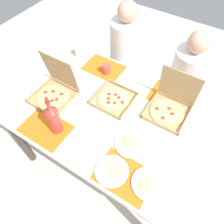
% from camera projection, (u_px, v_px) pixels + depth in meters
% --- Properties ---
extents(ground_plane, '(6.00, 6.00, 0.00)m').
position_uv_depth(ground_plane, '(112.00, 154.00, 2.29)').
color(ground_plane, beige).
extents(dining_table, '(1.50, 1.08, 0.77)m').
position_uv_depth(dining_table, '(112.00, 119.00, 1.75)').
color(dining_table, '#3F3328').
rests_on(dining_table, ground_plane).
extents(placemat_near_left, '(0.36, 0.26, 0.00)m').
position_uv_depth(placemat_near_left, '(46.00, 128.00, 1.58)').
color(placemat_near_left, orange).
rests_on(placemat_near_left, dining_table).
extents(placemat_near_right, '(0.36, 0.26, 0.00)m').
position_uv_depth(placemat_near_right, '(124.00, 176.00, 1.36)').
color(placemat_near_right, orange).
rests_on(placemat_near_right, dining_table).
extents(placemat_far_left, '(0.36, 0.26, 0.00)m').
position_uv_depth(placemat_far_left, '(104.00, 68.00, 1.97)').
color(placemat_far_left, orange).
rests_on(placemat_far_left, dining_table).
extents(placemat_far_right, '(0.36, 0.26, 0.00)m').
position_uv_depth(placemat_far_right, '(172.00, 97.00, 1.76)').
color(placemat_far_right, orange).
rests_on(placemat_far_right, dining_table).
extents(pizza_box_edge_far, '(0.31, 0.31, 0.34)m').
position_uv_depth(pizza_box_edge_far, '(54.00, 92.00, 1.73)').
color(pizza_box_edge_far, tan).
rests_on(pizza_box_edge_far, dining_table).
extents(pizza_box_center, '(0.30, 0.31, 0.34)m').
position_uv_depth(pizza_box_center, '(170.00, 107.00, 1.64)').
color(pizza_box_center, tan).
rests_on(pizza_box_center, dining_table).
extents(pizza_box_corner_left, '(0.30, 0.30, 0.04)m').
position_uv_depth(pizza_box_corner_left, '(114.00, 99.00, 1.73)').
color(pizza_box_corner_left, tan).
rests_on(pizza_box_corner_left, dining_table).
extents(plate_far_right, '(0.22, 0.22, 0.03)m').
position_uv_depth(plate_far_right, '(112.00, 171.00, 1.37)').
color(plate_far_right, white).
rests_on(plate_far_right, dining_table).
extents(plate_near_left, '(0.22, 0.22, 0.03)m').
position_uv_depth(plate_near_left, '(130.00, 144.00, 1.49)').
color(plate_near_left, white).
rests_on(plate_near_left, dining_table).
extents(plate_middle, '(0.22, 0.22, 0.03)m').
position_uv_depth(plate_middle, '(149.00, 184.00, 1.33)').
color(plate_middle, white).
rests_on(plate_middle, dining_table).
extents(soda_bottle, '(0.09, 0.09, 0.32)m').
position_uv_depth(soda_bottle, '(54.00, 119.00, 1.47)').
color(soda_bottle, '#B2382D').
rests_on(soda_bottle, dining_table).
extents(cup_red, '(0.07, 0.07, 0.09)m').
position_uv_depth(cup_red, '(106.00, 69.00, 1.90)').
color(cup_red, '#BF4742').
rests_on(cup_red, dining_table).
extents(cup_spare, '(0.07, 0.07, 0.09)m').
position_uv_depth(cup_spare, '(78.00, 51.00, 2.05)').
color(cup_spare, silver).
rests_on(cup_spare, dining_table).
extents(condiment_bowl, '(0.07, 0.07, 0.04)m').
position_uv_depth(condiment_bowl, '(71.00, 63.00, 1.98)').
color(condiment_bowl, white).
rests_on(condiment_bowl, dining_table).
extents(knife_by_near_right, '(0.21, 0.03, 0.00)m').
position_uv_depth(knife_by_near_right, '(86.00, 80.00, 1.88)').
color(knife_by_near_right, '#B7B7BC').
rests_on(knife_by_near_right, dining_table).
extents(knife_by_far_right, '(0.21, 0.07, 0.00)m').
position_uv_depth(knife_by_far_right, '(77.00, 147.00, 1.49)').
color(knife_by_far_right, '#B7B7BC').
rests_on(knife_by_far_right, dining_table).
extents(diner_left_seat, '(0.32, 0.32, 1.21)m').
position_uv_depth(diner_left_seat, '(125.00, 62.00, 2.36)').
color(diner_left_seat, white).
rests_on(diner_left_seat, ground_plane).
extents(diner_right_seat, '(0.32, 0.32, 1.15)m').
position_uv_depth(diner_right_seat, '(182.00, 88.00, 2.17)').
color(diner_right_seat, white).
rests_on(diner_right_seat, ground_plane).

